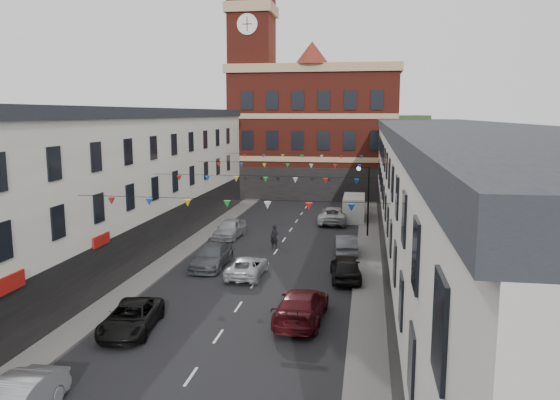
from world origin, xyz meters
The scene contains 19 objects.
ground centered at (0.00, 0.00, 0.00)m, with size 160.00×160.00×0.00m, color black.
pavement_left centered at (-6.90, 2.00, 0.07)m, with size 1.80×64.00×0.15m, color #605E5B.
pavement_right centered at (6.90, 2.00, 0.07)m, with size 1.80×64.00×0.15m, color #605E5B.
terrace_left centered at (-11.78, 1.00, 5.35)m, with size 8.40×56.00×10.70m.
terrace_right centered at (11.78, 1.00, 4.85)m, with size 8.40×56.00×9.70m.
civic_building centered at (0.00, 37.95, 8.14)m, with size 20.60×13.30×18.50m.
clock_tower centered at (-7.50, 35.00, 14.93)m, with size 5.60×5.60×30.00m.
distant_hill centered at (-4.00, 62.00, 5.00)m, with size 40.00×14.00×10.00m, color #2E4620.
street_lamp centered at (6.55, 14.00, 3.90)m, with size 1.10×0.36×6.00m.
car_left_c centered at (-4.28, -8.04, 0.67)m, with size 2.22×4.82×1.34m, color black.
car_left_d centered at (-3.60, 3.27, 0.75)m, with size 2.11×5.19×1.51m, color #484C51.
car_left_e centered at (-4.57, 12.00, 0.79)m, with size 1.87×4.65×1.58m, color #9EA0A6.
car_right_c centered at (3.60, -5.44, 0.80)m, with size 2.25×5.53×1.61m, color #4E0F15.
car_right_d centered at (5.50, 1.76, 0.77)m, with size 1.82×4.53×1.54m, color black.
car_right_e centered at (5.22, 8.26, 0.73)m, with size 1.55×4.45×1.47m, color #55575D.
car_right_f centered at (3.60, 19.64, 0.79)m, with size 2.63×5.69×1.58m, color #B3B7B9.
moving_car centered at (-0.76, 1.56, 0.64)m, with size 2.13×4.61×1.28m, color silver.
white_van centered at (5.44, 21.60, 1.17)m, with size 2.04×5.31×2.35m, color beige.
pedestrian centered at (-0.25, 8.92, 0.92)m, with size 0.67×0.44×1.83m, color black.
Camera 1 is at (6.74, -31.38, 10.32)m, focal length 35.00 mm.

